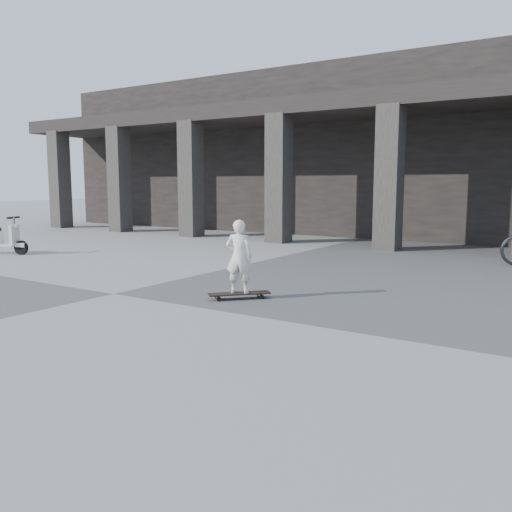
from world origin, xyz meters
The scene contains 4 objects.
ground centered at (0.00, 0.00, 0.00)m, with size 90.00×90.00×0.00m, color #4C4C49.
colonnade centered at (0.00, 13.77, 3.03)m, with size 28.00×8.82×6.00m.
longboard centered at (2.02, 0.85, 0.08)m, with size 0.86×0.90×0.10m.
child centered at (2.02, 0.85, 0.70)m, with size 0.44×0.29×1.20m, color silver.
Camera 1 is at (6.98, -6.25, 1.88)m, focal length 38.00 mm.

